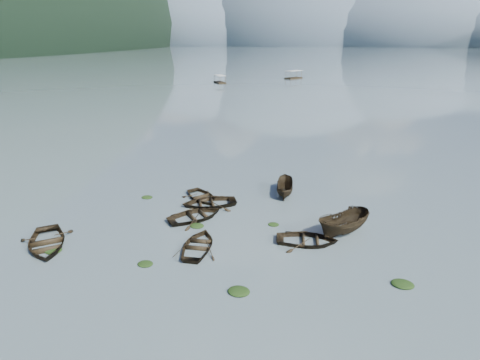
% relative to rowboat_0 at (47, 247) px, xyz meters
% --- Properties ---
extents(ground_plane, '(2400.00, 2400.00, 0.00)m').
position_rel_rowboat_0_xyz_m(ground_plane, '(11.07, -2.36, 0.00)').
color(ground_plane, '#4D5D61').
extents(haze_mtn_a, '(520.00, 520.00, 280.00)m').
position_rel_rowboat_0_xyz_m(haze_mtn_a, '(-248.93, 897.64, 0.00)').
color(haze_mtn_a, '#475666').
rests_on(haze_mtn_a, ground).
extents(haze_mtn_b, '(520.00, 520.00, 340.00)m').
position_rel_rowboat_0_xyz_m(haze_mtn_b, '(-48.93, 897.64, 0.00)').
color(haze_mtn_b, '#475666').
rests_on(haze_mtn_b, ground).
extents(haze_mtn_c, '(520.00, 520.00, 260.00)m').
position_rel_rowboat_0_xyz_m(haze_mtn_c, '(151.07, 897.64, 0.00)').
color(haze_mtn_c, '#475666').
rests_on(haze_mtn_c, ground).
extents(haze_mtn_d, '(520.00, 520.00, 220.00)m').
position_rel_rowboat_0_xyz_m(haze_mtn_d, '(331.07, 897.64, 0.00)').
color(haze_mtn_d, '#475666').
rests_on(haze_mtn_d, ground).
extents(rowboat_0, '(5.61, 5.91, 1.00)m').
position_rel_rowboat_0_xyz_m(rowboat_0, '(0.00, 0.00, 0.00)').
color(rowboat_0, black).
rests_on(rowboat_0, ground).
extents(rowboat_1, '(5.23, 5.14, 0.89)m').
position_rel_rowboat_0_xyz_m(rowboat_1, '(8.37, 5.95, 0.00)').
color(rowboat_1, black).
rests_on(rowboat_1, ground).
extents(rowboat_3, '(3.02, 4.12, 0.83)m').
position_rel_rowboat_0_xyz_m(rowboat_3, '(9.92, 1.88, 0.00)').
color(rowboat_3, black).
rests_on(rowboat_3, ground).
extents(rowboat_4, '(4.41, 3.35, 0.86)m').
position_rel_rowboat_0_xyz_m(rowboat_4, '(16.88, 3.97, 0.00)').
color(rowboat_4, black).
rests_on(rowboat_4, ground).
extents(rowboat_5, '(4.56, 4.63, 1.82)m').
position_rel_rowboat_0_xyz_m(rowboat_5, '(19.32, 5.83, 0.00)').
color(rowboat_5, black).
rests_on(rowboat_5, ground).
extents(rowboat_6, '(4.65, 4.65, 0.80)m').
position_rel_rowboat_0_xyz_m(rowboat_6, '(7.73, 9.67, 0.00)').
color(rowboat_6, black).
rests_on(rowboat_6, ground).
extents(rowboat_7, '(5.38, 4.72, 0.93)m').
position_rel_rowboat_0_xyz_m(rowboat_7, '(8.71, 8.49, 0.00)').
color(rowboat_7, black).
rests_on(rowboat_7, ground).
extents(rowboat_8, '(1.65, 3.88, 1.47)m').
position_rel_rowboat_0_xyz_m(rowboat_8, '(14.56, 12.15, 0.00)').
color(rowboat_8, black).
rests_on(rowboat_8, ground).
extents(weed_clump_0, '(1.16, 0.95, 0.25)m').
position_rel_rowboat_0_xyz_m(weed_clump_0, '(0.79, -0.42, 0.00)').
color(weed_clump_0, black).
rests_on(weed_clump_0, ground).
extents(weed_clump_1, '(0.97, 0.78, 0.21)m').
position_rel_rowboat_0_xyz_m(weed_clump_1, '(7.30, -0.63, 0.00)').
color(weed_clump_1, black).
rests_on(weed_clump_1, ground).
extents(weed_clump_2, '(1.23, 0.98, 0.27)m').
position_rel_rowboat_0_xyz_m(weed_clump_2, '(13.44, -2.09, 0.00)').
color(weed_clump_2, black).
rests_on(weed_clump_2, ground).
extents(weed_clump_3, '(0.83, 0.70, 0.19)m').
position_rel_rowboat_0_xyz_m(weed_clump_3, '(14.33, 6.13, 0.00)').
color(weed_clump_3, black).
rests_on(weed_clump_3, ground).
extents(weed_clump_4, '(1.25, 0.99, 0.26)m').
position_rel_rowboat_0_xyz_m(weed_clump_4, '(22.28, 0.40, 0.00)').
color(weed_clump_4, black).
rests_on(weed_clump_4, ground).
extents(weed_clump_5, '(0.98, 0.79, 0.21)m').
position_rel_rowboat_0_xyz_m(weed_clump_5, '(3.00, 8.93, 0.00)').
color(weed_clump_5, black).
rests_on(weed_clump_5, ground).
extents(weed_clump_6, '(1.05, 0.88, 0.22)m').
position_rel_rowboat_0_xyz_m(weed_clump_6, '(8.86, 4.75, 0.00)').
color(weed_clump_6, black).
rests_on(weed_clump_6, ground).
extents(weed_clump_7, '(0.95, 0.76, 0.21)m').
position_rel_rowboat_0_xyz_m(weed_clump_7, '(20.42, 8.56, 0.00)').
color(weed_clump_7, black).
rests_on(weed_clump_7, ground).
extents(pontoon_left, '(5.11, 6.25, 2.24)m').
position_rel_rowboat_0_xyz_m(pontoon_left, '(-13.47, 97.16, 0.00)').
color(pontoon_left, black).
rests_on(pontoon_left, ground).
extents(pontoon_centre, '(6.08, 7.00, 2.54)m').
position_rel_rowboat_0_xyz_m(pontoon_centre, '(8.00, 115.31, 0.00)').
color(pontoon_centre, black).
rests_on(pontoon_centre, ground).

